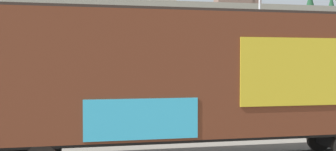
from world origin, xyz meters
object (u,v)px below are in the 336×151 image
flagpole (259,25)px  parked_car_black (184,112)px  parked_car_red (73,115)px  freight_car (199,76)px

flagpole → parked_car_black: bearing=-136.3°
parked_car_red → parked_car_black: 4.98m
flagpole → parked_car_black: (-6.59, -6.31, -4.72)m
freight_car → parked_car_red: size_ratio=3.81×
parked_car_black → flagpole: bearing=43.7°
flagpole → parked_car_red: (-11.57, -6.30, -4.73)m
parked_car_black → freight_car: bearing=-99.8°
freight_car → flagpole: 14.87m
flagpole → parked_car_red: size_ratio=1.99×
flagpole → parked_car_red: 14.00m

